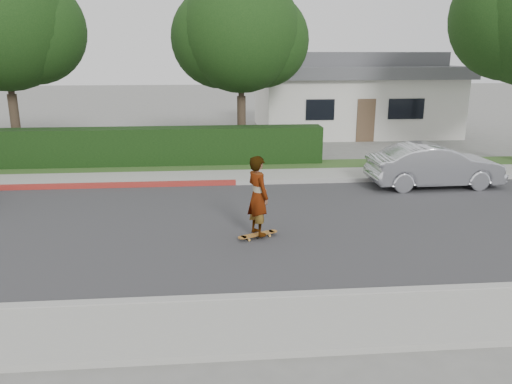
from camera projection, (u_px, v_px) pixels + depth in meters
ground at (204, 227)px, 12.62m from camera, size 120.00×120.00×0.00m
road at (204, 226)px, 12.62m from camera, size 60.00×8.00×0.01m
curb_near at (201, 301)px, 8.66m from camera, size 60.00×0.20×0.15m
sidewalk_near at (200, 329)px, 7.80m from camera, size 60.00×1.60×0.12m
curb_far at (206, 183)px, 16.53m from camera, size 60.00×0.20×0.15m
curb_red_section at (50, 187)px, 16.11m from camera, size 12.00×0.21×0.15m
sidewalk_far at (206, 177)px, 17.40m from camera, size 60.00×1.60×0.12m
planting_strip at (206, 167)px, 18.94m from camera, size 60.00×1.60×0.10m
hedge at (127, 148)px, 19.07m from camera, size 15.00×1.00×1.50m
tree_left at (4, 25)px, 18.91m from camera, size 5.99×5.21×8.00m
tree_center at (240, 36)px, 20.25m from camera, size 5.66×4.84×7.44m
house at (349, 93)px, 28.09m from camera, size 10.60×8.60×4.30m
skateboard at (258, 235)px, 11.80m from camera, size 1.03×0.63×0.10m
skateboarder at (258, 196)px, 11.54m from camera, size 0.71×0.82×1.88m
car_silver at (434, 166)px, 16.23m from camera, size 4.31×1.60×1.41m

